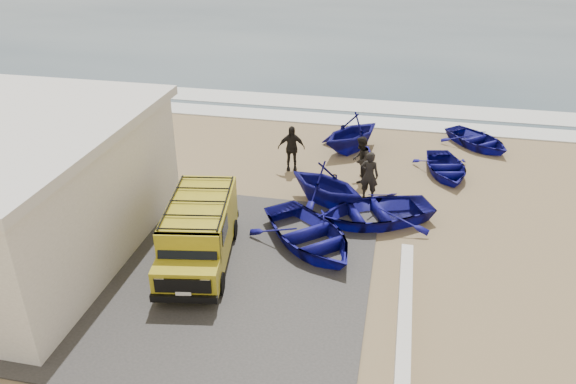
{
  "coord_description": "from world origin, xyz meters",
  "views": [
    {
      "loc": [
        4.38,
        -15.08,
        10.03
      ],
      "look_at": [
        0.91,
        1.46,
        1.2
      ],
      "focal_mm": 35.0,
      "sensor_mm": 36.0,
      "label": 1
    }
  ],
  "objects_px": {
    "boat_far_left": "(352,132)",
    "fisherman_front": "(369,175)",
    "boat_mid_left": "(326,184)",
    "boat_far_right": "(478,140)",
    "boat_mid_right": "(446,167)",
    "fisherman_middle": "(361,159)",
    "fisherman_back": "(291,148)",
    "boat_near_right": "(374,211)",
    "van": "(199,231)",
    "boat_near_left": "(309,234)",
    "parapet": "(404,314)"
  },
  "relations": [
    {
      "from": "fisherman_front",
      "to": "boat_near_left",
      "type": "bearing_deg",
      "value": 75.5
    },
    {
      "from": "boat_near_right",
      "to": "boat_far_left",
      "type": "bearing_deg",
      "value": 168.06
    },
    {
      "from": "boat_near_left",
      "to": "fisherman_middle",
      "type": "bearing_deg",
      "value": 36.36
    },
    {
      "from": "fisherman_front",
      "to": "boat_mid_right",
      "type": "bearing_deg",
      "value": -128.99
    },
    {
      "from": "boat_far_left",
      "to": "fisherman_front",
      "type": "relative_size",
      "value": 1.75
    },
    {
      "from": "boat_near_left",
      "to": "boat_mid_right",
      "type": "xyz_separation_m",
      "value": [
        4.54,
        6.4,
        -0.1
      ]
    },
    {
      "from": "boat_near_left",
      "to": "boat_far_left",
      "type": "bearing_deg",
      "value": 45.59
    },
    {
      "from": "boat_near_left",
      "to": "boat_mid_left",
      "type": "height_order",
      "value": "boat_mid_left"
    },
    {
      "from": "boat_mid_right",
      "to": "parapet",
      "type": "bearing_deg",
      "value": -110.56
    },
    {
      "from": "boat_far_left",
      "to": "boat_far_right",
      "type": "xyz_separation_m",
      "value": [
        5.58,
        1.62,
        -0.53
      ]
    },
    {
      "from": "parapet",
      "to": "boat_near_right",
      "type": "distance_m",
      "value": 5.24
    },
    {
      "from": "parapet",
      "to": "boat_far_right",
      "type": "height_order",
      "value": "boat_far_right"
    },
    {
      "from": "boat_far_left",
      "to": "fisherman_middle",
      "type": "xyz_separation_m",
      "value": [
        0.66,
        -2.97,
        0.06
      ]
    },
    {
      "from": "boat_near_right",
      "to": "fisherman_front",
      "type": "distance_m",
      "value": 1.86
    },
    {
      "from": "boat_mid_right",
      "to": "fisherman_back",
      "type": "distance_m",
      "value": 6.36
    },
    {
      "from": "fisherman_front",
      "to": "fisherman_middle",
      "type": "relative_size",
      "value": 1.01
    },
    {
      "from": "boat_mid_right",
      "to": "boat_far_left",
      "type": "relative_size",
      "value": 0.96
    },
    {
      "from": "boat_far_right",
      "to": "boat_near_left",
      "type": "bearing_deg",
      "value": -163.35
    },
    {
      "from": "boat_near_left",
      "to": "boat_mid_right",
      "type": "bearing_deg",
      "value": 13.68
    },
    {
      "from": "boat_mid_right",
      "to": "fisherman_front",
      "type": "height_order",
      "value": "fisherman_front"
    },
    {
      "from": "boat_far_right",
      "to": "fisherman_middle",
      "type": "distance_m",
      "value": 6.75
    },
    {
      "from": "boat_far_left",
      "to": "boat_far_right",
      "type": "bearing_deg",
      "value": 50.39
    },
    {
      "from": "boat_near_right",
      "to": "boat_mid_right",
      "type": "bearing_deg",
      "value": 124.22
    },
    {
      "from": "boat_near_right",
      "to": "fisherman_middle",
      "type": "relative_size",
      "value": 2.19
    },
    {
      "from": "boat_mid_right",
      "to": "boat_far_right",
      "type": "xyz_separation_m",
      "value": [
        1.53,
        3.31,
        0.01
      ]
    },
    {
      "from": "boat_near_left",
      "to": "boat_far_right",
      "type": "xyz_separation_m",
      "value": [
        6.07,
        9.71,
        -0.09
      ]
    },
    {
      "from": "boat_mid_right",
      "to": "boat_near_left",
      "type": "bearing_deg",
      "value": -137.42
    },
    {
      "from": "boat_far_left",
      "to": "fisherman_front",
      "type": "xyz_separation_m",
      "value": [
        1.11,
        -4.36,
        0.07
      ]
    },
    {
      "from": "boat_far_right",
      "to": "fisherman_back",
      "type": "xyz_separation_m",
      "value": [
        -7.81,
        -4.07,
        0.61
      ]
    },
    {
      "from": "fisherman_middle",
      "to": "fisherman_back",
      "type": "height_order",
      "value": "fisherman_back"
    },
    {
      "from": "boat_far_left",
      "to": "van",
      "type": "bearing_deg",
      "value": -76.64
    },
    {
      "from": "parapet",
      "to": "van",
      "type": "xyz_separation_m",
      "value": [
        -6.27,
        1.63,
        0.8
      ]
    },
    {
      "from": "parapet",
      "to": "fisherman_back",
      "type": "xyz_separation_m",
      "value": [
        -4.86,
        8.77,
        0.68
      ]
    },
    {
      "from": "boat_far_right",
      "to": "fisherman_front",
      "type": "relative_size",
      "value": 1.75
    },
    {
      "from": "boat_near_right",
      "to": "boat_far_right",
      "type": "relative_size",
      "value": 1.24
    },
    {
      "from": "boat_mid_left",
      "to": "boat_far_right",
      "type": "bearing_deg",
      "value": -11.56
    },
    {
      "from": "boat_far_left",
      "to": "fisherman_middle",
      "type": "relative_size",
      "value": 1.78
    },
    {
      "from": "boat_far_right",
      "to": "fisherman_front",
      "type": "xyz_separation_m",
      "value": [
        -4.47,
        -5.98,
        0.61
      ]
    },
    {
      "from": "boat_near_right",
      "to": "fisherman_back",
      "type": "bearing_deg",
      "value": -160.13
    },
    {
      "from": "boat_near_left",
      "to": "boat_near_right",
      "type": "distance_m",
      "value": 2.78
    },
    {
      "from": "van",
      "to": "fisherman_middle",
      "type": "relative_size",
      "value": 2.62
    },
    {
      "from": "fisherman_middle",
      "to": "fisherman_back",
      "type": "distance_m",
      "value": 2.94
    },
    {
      "from": "van",
      "to": "boat_mid_right",
      "type": "height_order",
      "value": "van"
    },
    {
      "from": "boat_far_right",
      "to": "fisherman_back",
      "type": "bearing_deg",
      "value": 166.16
    },
    {
      "from": "boat_mid_right",
      "to": "van",
      "type": "bearing_deg",
      "value": -146.33
    },
    {
      "from": "boat_mid_right",
      "to": "boat_far_left",
      "type": "bearing_deg",
      "value": 145.28
    },
    {
      "from": "boat_mid_right",
      "to": "fisherman_back",
      "type": "relative_size",
      "value": 1.68
    },
    {
      "from": "boat_near_left",
      "to": "boat_mid_left",
      "type": "xyz_separation_m",
      "value": [
        0.1,
        2.93,
        0.39
      ]
    },
    {
      "from": "van",
      "to": "boat_mid_left",
      "type": "xyz_separation_m",
      "value": [
        3.26,
        4.43,
        -0.25
      ]
    },
    {
      "from": "boat_mid_right",
      "to": "fisherman_middle",
      "type": "xyz_separation_m",
      "value": [
        -3.39,
        -1.28,
        0.61
      ]
    }
  ]
}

